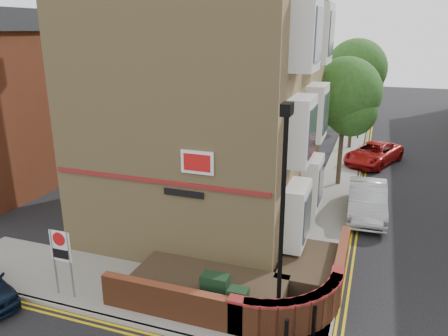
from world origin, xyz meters
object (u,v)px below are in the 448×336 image
lamppost (282,222)px  silver_car_near (367,200)px  utility_cabinet_large (215,293)px  zone_sign (61,251)px

lamppost → silver_car_near: (2.00, 9.12, -2.58)m
lamppost → silver_car_near: 9.69m
silver_car_near → lamppost: bearing=-105.2°
utility_cabinet_large → silver_car_near: (3.90, 9.02, 0.04)m
lamppost → zone_sign: (-6.60, -0.70, -1.70)m
silver_car_near → zone_sign: bearing=-134.0°
lamppost → utility_cabinet_large: lamppost is taller
lamppost → utility_cabinet_large: 3.24m
lamppost → zone_sign: bearing=-173.9°
utility_cabinet_large → zone_sign: (-4.70, -0.80, 0.92)m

